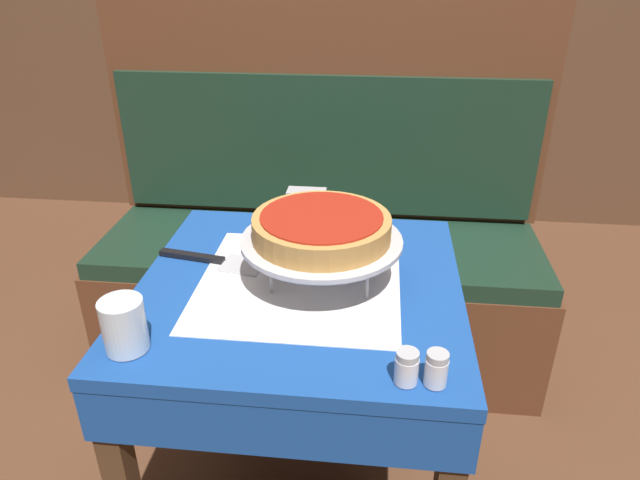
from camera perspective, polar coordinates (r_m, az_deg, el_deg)
name	(u,v)px	position (r m, az deg, el deg)	size (l,w,h in m)	color
dining_table_front	(300,321)	(1.30, -1.99, -8.11)	(0.70, 0.70, 0.75)	#194799
dining_table_rear	(343,125)	(2.71, 2.34, 11.38)	(0.68, 0.68, 0.75)	red
booth_bench	(321,266)	(2.08, 0.06, -2.64)	(1.54, 0.53, 1.27)	brown
pizza_pan_stand	(322,242)	(1.20, 0.15, -0.24)	(0.34, 0.34, 0.10)	#ADADB2
deep_dish_pizza	(322,227)	(1.18, 0.15, 1.33)	(0.29, 0.29, 0.05)	#C68E47
pizza_server	(214,260)	(1.34, -10.55, -1.98)	(0.26, 0.10, 0.01)	#BCBCC1
water_glass_near	(124,325)	(1.08, -19.02, -8.06)	(0.08, 0.08, 0.10)	silver
salt_shaker	(407,367)	(0.97, 8.65, -12.46)	(0.04, 0.04, 0.06)	silver
pepper_shaker	(436,369)	(0.98, 11.56, -12.51)	(0.04, 0.04, 0.06)	silver
napkin_holder	(307,206)	(1.49, -1.34, 3.40)	(0.10, 0.05, 0.09)	#B2B2B7
condiment_caddy	(338,94)	(2.71, 1.86, 14.43)	(0.13, 0.13, 0.17)	black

